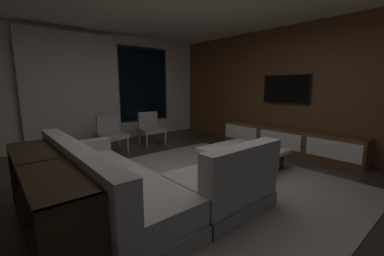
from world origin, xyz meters
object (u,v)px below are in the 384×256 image
object	(u,v)px
sectional_couch	(138,185)
mounted_tv	(286,89)
coffee_table	(242,158)
accent_chair_by_curtain	(111,132)
console_table_behind_couch	(45,194)
accent_chair_near_window	(150,127)
media_console	(287,140)
book_stack_on_coffee_table	(247,145)

from	to	relation	value
sectional_couch	mounted_tv	world-z (taller)	mounted_tv
coffee_table	accent_chair_by_curtain	size ratio (longest dim) A/B	1.49
coffee_table	mounted_tv	size ratio (longest dim) A/B	1.08
sectional_couch	console_table_behind_couch	xyz separation A→B (m)	(-0.91, 0.13, 0.12)
accent_chair_near_window	mounted_tv	distance (m)	3.25
sectional_couch	accent_chair_near_window	distance (m)	3.23
coffee_table	accent_chair_by_curtain	world-z (taller)	accent_chair_by_curtain
sectional_couch	mounted_tv	xyz separation A→B (m)	(3.84, 0.35, 1.06)
media_console	mounted_tv	world-z (taller)	mounted_tv
book_stack_on_coffee_table	accent_chair_by_curtain	size ratio (longest dim) A/B	0.38
mounted_tv	accent_chair_by_curtain	bearing A→B (deg)	143.17
accent_chair_near_window	console_table_behind_couch	bearing A→B (deg)	-136.39
media_console	console_table_behind_couch	bearing A→B (deg)	-179.77
console_table_behind_couch	accent_chair_near_window	bearing A→B (deg)	43.61
coffee_table	console_table_behind_couch	bearing A→B (deg)	179.23
book_stack_on_coffee_table	media_console	bearing A→B (deg)	2.27
coffee_table	accent_chair_near_window	distance (m)	2.63
accent_chair_near_window	media_console	xyz separation A→B (m)	(1.88, -2.54, -0.18)
console_table_behind_couch	sectional_couch	bearing A→B (deg)	-8.07
coffee_table	mounted_tv	distance (m)	2.15
book_stack_on_coffee_table	media_console	size ratio (longest dim) A/B	0.09
console_table_behind_couch	accent_chair_by_curtain	bearing A→B (deg)	56.45
sectional_couch	media_console	world-z (taller)	sectional_couch
sectional_couch	mounted_tv	distance (m)	3.99
accent_chair_by_curtain	media_console	world-z (taller)	accent_chair_by_curtain
media_console	mounted_tv	bearing A→B (deg)	47.59
accent_chair_near_window	accent_chair_by_curtain	size ratio (longest dim) A/B	1.00
book_stack_on_coffee_table	accent_chair_near_window	world-z (taller)	accent_chair_near_window
console_table_behind_couch	media_console	bearing A→B (deg)	0.23
sectional_couch	mounted_tv	size ratio (longest dim) A/B	2.32
book_stack_on_coffee_table	accent_chair_near_window	xyz separation A→B (m)	(-0.39, 2.60, 0.03)
accent_chair_near_window	coffee_table	bearing A→B (deg)	-84.07
book_stack_on_coffee_table	accent_chair_near_window	distance (m)	2.63
book_stack_on_coffee_table	mounted_tv	world-z (taller)	mounted_tv
accent_chair_near_window	media_console	distance (m)	3.17
mounted_tv	sectional_couch	bearing A→B (deg)	-174.84
sectional_couch	coffee_table	distance (m)	2.05
coffee_table	mounted_tv	bearing A→B (deg)	8.15
accent_chair_near_window	console_table_behind_couch	world-z (taller)	accent_chair_near_window
book_stack_on_coffee_table	accent_chair_near_window	bearing A→B (deg)	98.63
media_console	mounted_tv	xyz separation A→B (m)	(0.18, 0.20, 1.10)
accent_chair_near_window	mounted_tv	world-z (taller)	mounted_tv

